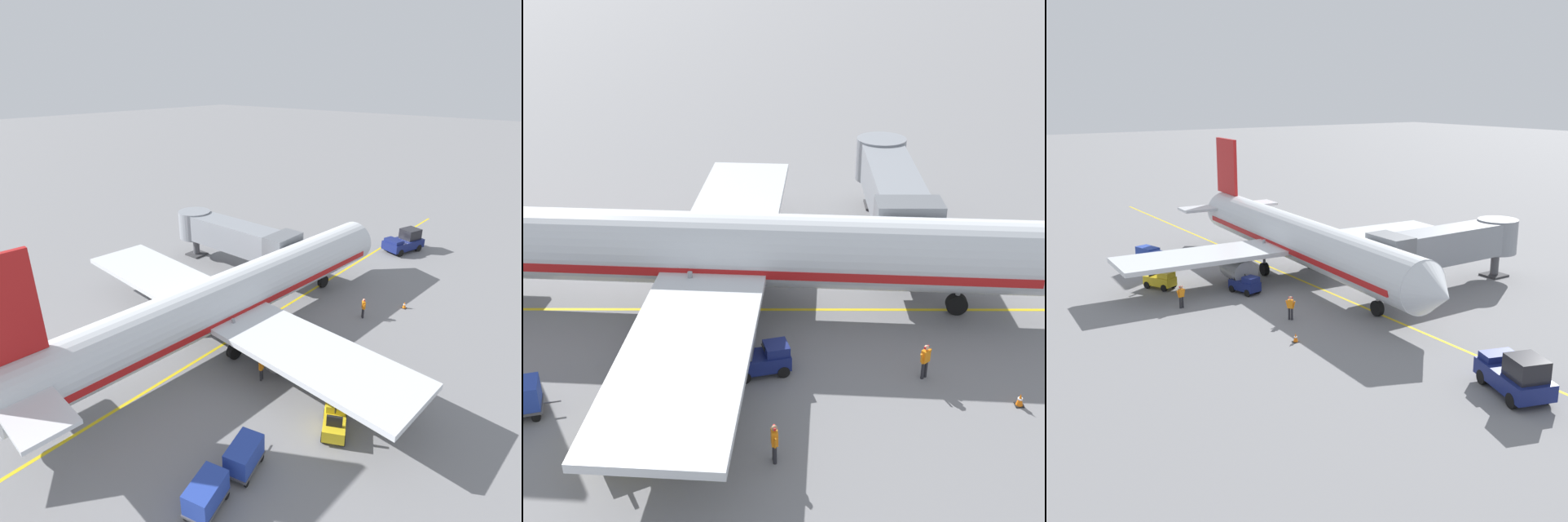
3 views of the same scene
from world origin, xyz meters
TOP-DOWN VIEW (x-y plane):
  - ground_plane at (0.00, 0.00)m, footprint 400.00×400.00m
  - gate_lead_in_line at (0.00, 0.00)m, footprint 0.24×80.00m
  - parked_airliner at (-0.43, 1.48)m, footprint 30.28×37.34m
  - jet_bridge at (-8.80, 10.67)m, footprint 14.42×3.50m
  - baggage_tug_lead at (5.52, 3.18)m, footprint 1.83×2.72m
  - baggage_tug_trailing at (10.54, -1.68)m, footprint 2.23×2.77m
  - ground_crew_wing_walker at (5.87, 10.28)m, footprint 0.53×0.61m
  - ground_crew_loader at (11.11, 3.76)m, footprint 0.73×0.29m
  - ground_crew_marshaller at (4.70, -0.99)m, footprint 0.35×0.71m
  - safety_cone_nose_left at (7.80, 13.92)m, footprint 0.36×0.36m

SIDE VIEW (x-z plane):
  - ground_plane at x=0.00m, z-range 0.00..0.00m
  - gate_lead_in_line at x=0.00m, z-range 0.00..0.01m
  - safety_cone_nose_left at x=7.80m, z-range -0.01..0.58m
  - baggage_tug_lead at x=5.52m, z-range -0.10..1.52m
  - baggage_tug_trailing at x=10.54m, z-range -0.10..1.52m
  - ground_crew_wing_walker at x=5.87m, z-range 0.11..1.80m
  - ground_crew_loader at x=11.11m, z-range 0.11..1.80m
  - ground_crew_marshaller at x=4.70m, z-range 0.11..1.80m
  - parked_airliner at x=-0.43m, z-range -2.13..8.50m
  - jet_bridge at x=-8.80m, z-range 0.97..5.95m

